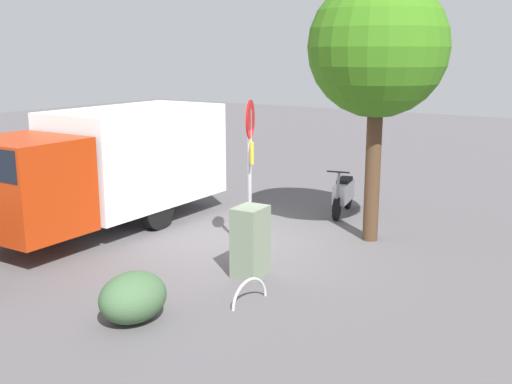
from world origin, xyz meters
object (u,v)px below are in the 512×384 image
Objects in this scene: motorcycle at (343,193)px; stop_sign at (250,152)px; box_truck_near at (105,163)px; bike_rack_hoop at (250,303)px; street_tree at (378,49)px; utility_cabinet at (250,241)px.

motorcycle is 4.09m from stop_sign.
motorcycle is at bearing 176.10° from stop_sign.
box_truck_near is 5.62m from bike_rack_hoop.
bike_rack_hoop is (5.99, 1.22, -0.52)m from motorcycle.
street_tree is (-2.54, 5.35, 2.51)m from box_truck_near.
motorcycle is at bearing -139.05° from street_tree.
utility_cabinet is at bearing 80.23° from box_truck_near.
motorcycle is 4.94m from utility_cabinet.
utility_cabinet reaches higher than bike_rack_hoop.
box_truck_near is at bearing -55.12° from motorcycle.
utility_cabinet is (3.24, -0.95, -3.40)m from street_tree.
motorcycle is 2.10× the size of bike_rack_hoop.
stop_sign reaches higher than bike_rack_hoop.
box_truck_near is 6.03× the size of utility_cabinet.
box_truck_near reaches higher than bike_rack_hoop.
box_truck_near is at bearing -83.16° from stop_sign.
stop_sign reaches higher than utility_cabinet.
stop_sign is (-0.44, 3.63, 0.52)m from box_truck_near.
motorcycle is at bearing -174.13° from utility_cabinet.
box_truck_near is 3.70m from stop_sign.
stop_sign is 3.35m from bike_rack_hoop.
motorcycle is 0.32× the size of street_tree.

